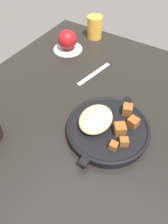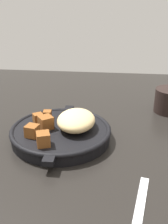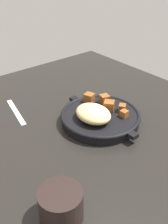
% 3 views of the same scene
% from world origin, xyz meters
% --- Properties ---
extents(ground_plane, '(1.16, 0.98, 0.02)m').
position_xyz_m(ground_plane, '(0.00, 0.00, -0.01)').
color(ground_plane, black).
extents(cast_iron_skillet, '(0.29, 0.25, 0.07)m').
position_xyz_m(cast_iron_skillet, '(0.04, -0.05, 0.02)').
color(cast_iron_skillet, black).
rests_on(cast_iron_skillet, ground_plane).
extents(butter_knife, '(0.18, 0.05, 0.00)m').
position_xyz_m(butter_knife, '(0.27, 0.12, 0.00)').
color(butter_knife, silver).
rests_on(butter_knife, ground_plane).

